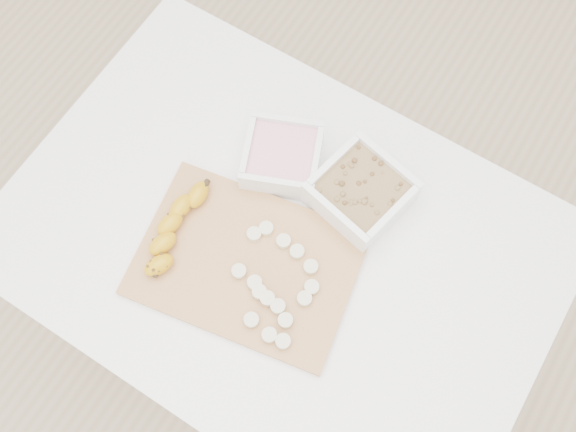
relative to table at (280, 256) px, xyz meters
The scene contains 7 objects.
ground 0.65m from the table, ahead, with size 3.50×3.50×0.00m, color #C6AD89.
table is the anchor object (origin of this frame).
bowl_yogurt 0.20m from the table, 120.09° to the left, with size 0.18×0.18×0.06m.
bowl_granola 0.21m from the table, 60.41° to the left, with size 0.18×0.18×0.07m.
cutting_board 0.13m from the table, 109.87° to the right, with size 0.38×0.27×0.01m, color #BD7F4B.
banana 0.23m from the table, 151.01° to the right, with size 0.05×0.19×0.03m, color #C9900D, non-canonical shape.
banana_slices 0.15m from the table, 61.29° to the right, with size 0.17×0.19×0.02m.
Camera 1 is at (0.21, -0.31, 1.86)m, focal length 40.00 mm.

